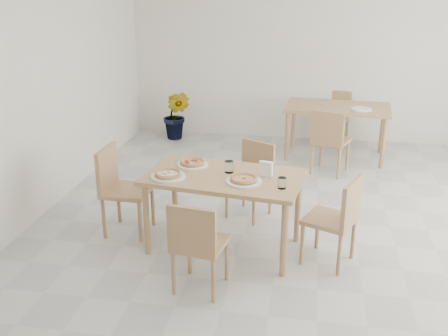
% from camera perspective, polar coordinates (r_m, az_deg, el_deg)
% --- Properties ---
extents(main_table, '(1.54, 1.01, 0.75)m').
position_cam_1_polar(main_table, '(4.88, 0.00, -1.74)').
color(main_table, '#AB7C57').
rests_on(main_table, ground).
extents(chair_south, '(0.46, 0.46, 0.82)m').
position_cam_1_polar(chair_south, '(4.27, -2.98, -7.97)').
color(chair_south, '#A98354').
rests_on(chair_south, ground).
extents(chair_north, '(0.53, 0.53, 0.81)m').
position_cam_1_polar(chair_north, '(5.67, 3.16, -0.64)').
color(chair_north, '#A98354').
rests_on(chair_north, ground).
extents(chair_west, '(0.46, 0.46, 0.90)m').
position_cam_1_polar(chair_west, '(5.36, -11.36, -1.73)').
color(chair_west, '#A98354').
rests_on(chair_west, ground).
extents(chair_east, '(0.54, 0.54, 0.84)m').
position_cam_1_polar(chair_east, '(4.78, 12.34, -5.06)').
color(chair_east, '#A98354').
rests_on(chair_east, ground).
extents(plate_margherita, '(0.32, 0.32, 0.02)m').
position_cam_1_polar(plate_margherita, '(4.68, 2.18, -1.47)').
color(plate_margherita, white).
rests_on(plate_margherita, main_table).
extents(plate_mushroom, '(0.32, 0.32, 0.02)m').
position_cam_1_polar(plate_mushroom, '(4.82, -6.10, -0.91)').
color(plate_mushroom, white).
rests_on(plate_mushroom, main_table).
extents(plate_pepperoni, '(0.30, 0.30, 0.02)m').
position_cam_1_polar(plate_pepperoni, '(5.10, -3.45, 0.38)').
color(plate_pepperoni, white).
rests_on(plate_pepperoni, main_table).
extents(pizza_margherita, '(0.30, 0.30, 0.03)m').
position_cam_1_polar(pizza_margherita, '(4.67, 2.18, -1.22)').
color(pizza_margherita, tan).
rests_on(pizza_margherita, plate_margherita).
extents(pizza_mushroom, '(0.29, 0.29, 0.03)m').
position_cam_1_polar(pizza_mushroom, '(4.81, -6.11, -0.66)').
color(pizza_mushroom, tan).
rests_on(pizza_mushroom, plate_mushroom).
extents(pizza_pepperoni, '(0.27, 0.27, 0.03)m').
position_cam_1_polar(pizza_pepperoni, '(5.09, -3.46, 0.62)').
color(pizza_pepperoni, tan).
rests_on(pizza_pepperoni, plate_pepperoni).
extents(tumbler_a, '(0.08, 0.08, 0.11)m').
position_cam_1_polar(tumbler_a, '(4.90, 0.56, 0.13)').
color(tumbler_a, white).
rests_on(tumbler_a, main_table).
extents(tumbler_b, '(0.07, 0.07, 0.10)m').
position_cam_1_polar(tumbler_b, '(4.56, 6.33, -1.63)').
color(tumbler_b, white).
rests_on(tumbler_b, main_table).
extents(napkin_holder, '(0.14, 0.09, 0.15)m').
position_cam_1_polar(napkin_holder, '(4.80, 4.58, -0.16)').
color(napkin_holder, silver).
rests_on(napkin_holder, main_table).
extents(fork_a, '(0.03, 0.20, 0.01)m').
position_cam_1_polar(fork_a, '(5.30, -4.99, 1.06)').
color(fork_a, silver).
rests_on(fork_a, main_table).
extents(fork_b, '(0.04, 0.16, 0.01)m').
position_cam_1_polar(fork_b, '(4.93, 5.24, -0.47)').
color(fork_b, silver).
rests_on(fork_b, main_table).
extents(second_table, '(1.50, 0.94, 0.75)m').
position_cam_1_polar(second_table, '(7.62, 12.22, 5.97)').
color(second_table, '#A98354').
rests_on(second_table, ground).
extents(chair_back_s, '(0.55, 0.55, 0.88)m').
position_cam_1_polar(chair_back_s, '(6.93, 11.37, 3.27)').
color(chair_back_s, '#A98354').
rests_on(chair_back_s, ground).
extents(chair_back_n, '(0.49, 0.49, 0.80)m').
position_cam_1_polar(chair_back_n, '(8.38, 12.11, 5.85)').
color(chair_back_n, '#A98354').
rests_on(chair_back_n, ground).
extents(plate_empty, '(0.29, 0.29, 0.02)m').
position_cam_1_polar(plate_empty, '(7.46, 14.70, 6.22)').
color(plate_empty, white).
rests_on(plate_empty, second_table).
extents(potted_plant, '(0.47, 0.40, 0.78)m').
position_cam_1_polar(potted_plant, '(8.39, -5.20, 5.75)').
color(potted_plant, '#33681F').
rests_on(potted_plant, ground).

